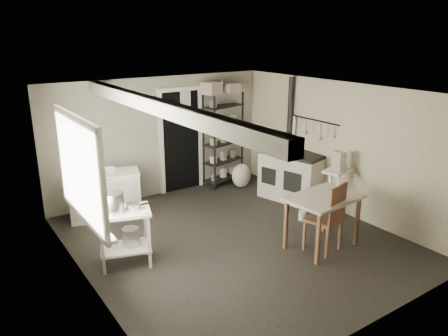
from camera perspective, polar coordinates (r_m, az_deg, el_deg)
floor at (r=6.89m, az=1.42°, el=-9.39°), size 5.00×5.00×0.00m
ceiling at (r=6.19m, az=1.59°, el=9.94°), size 5.00×5.00×0.00m
wall_back at (r=8.53m, az=-8.37°, el=4.02°), size 4.50×0.02×2.30m
wall_front at (r=4.79m, az=19.40°, el=-7.82°), size 4.50×0.02×2.30m
wall_left at (r=5.52m, az=-17.89°, el=-4.26°), size 0.02×5.00×2.30m
wall_right at (r=7.92m, az=14.85°, el=2.57°), size 0.02×5.00×2.30m
window at (r=5.60m, az=-18.53°, el=-0.22°), size 0.12×1.76×1.28m
doorway at (r=8.74m, az=-5.59°, el=3.43°), size 0.96×0.10×2.08m
ceiling_beam at (r=5.60m, az=-8.54°, el=7.90°), size 0.18×5.00×0.18m
wallpaper_panel at (r=7.92m, az=14.80°, el=2.56°), size 0.01×5.00×2.30m
utensil_rail at (r=8.19m, az=11.64°, el=6.14°), size 0.06×1.20×0.44m
prep_table at (r=6.21m, az=-12.80°, el=-8.92°), size 0.83×0.70×0.81m
stockpot at (r=5.96m, az=-14.24°, el=-4.48°), size 0.29×0.29×0.30m
saucepan at (r=6.03m, az=-11.79°, el=-4.95°), size 0.22×0.22×0.10m
bucket at (r=6.26m, az=-12.06°, el=-8.78°), size 0.26×0.26×0.26m
base_cabinets at (r=7.79m, az=-15.28°, el=-3.06°), size 1.34×0.88×0.81m
mixing_bowl at (r=7.68m, az=-14.78°, el=0.59°), size 0.34×0.34×0.07m
counter_cup at (r=7.49m, az=-17.62°, el=0.04°), size 0.17×0.17×0.11m
shelf_rack at (r=9.06m, az=-0.10°, el=3.71°), size 0.96×0.56×1.91m
shelf_jar at (r=8.78m, az=-2.02°, el=6.04°), size 0.11×0.11×0.19m
storage_box_a at (r=8.73m, az=-1.63°, el=10.25°), size 0.41×0.38×0.24m
storage_box_b at (r=8.98m, az=0.94°, el=10.33°), size 0.31×0.29×0.19m
stove at (r=8.43m, az=8.87°, el=-1.19°), size 0.93×1.31×0.93m
stovepipe at (r=8.59m, az=8.66°, el=7.10°), size 0.13×0.13×1.36m
side_ledge at (r=7.75m, az=14.49°, el=-3.34°), size 0.63×0.43×0.88m
oats_box at (r=7.51m, az=14.80°, el=0.65°), size 0.17×0.23×0.32m
work_table at (r=6.70m, az=12.67°, el=-7.06°), size 1.13×0.84×0.81m
table_cup at (r=6.66m, az=14.59°, el=-3.38°), size 0.11×0.11×0.09m
chair at (r=6.56m, az=12.83°, el=-6.62°), size 0.53×0.55×1.06m
flour_sack at (r=9.03m, az=2.29°, el=-1.04°), size 0.47×0.43×0.50m
floor_crock at (r=7.66m, az=10.17°, el=-6.16°), size 0.16×0.16×0.16m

